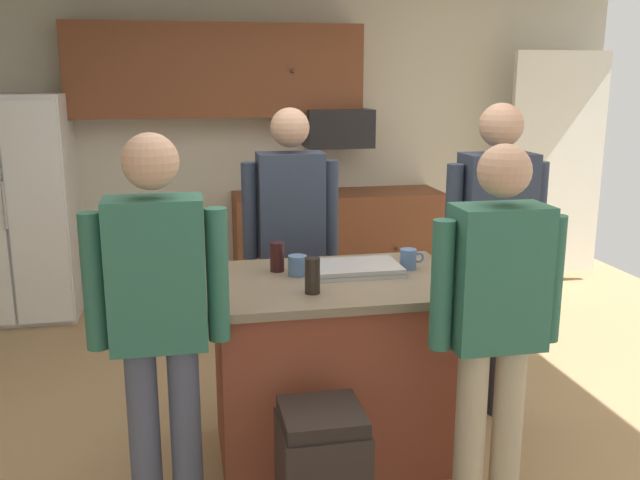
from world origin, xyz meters
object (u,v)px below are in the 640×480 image
object	(u,v)px
kitchen_island	(332,366)
person_host_foreground	(158,310)
mug_blue_stoneware	(298,265)
person_guest_right	(291,232)
glass_dark_ale	(277,257)
refrigerator	(17,208)
person_guest_left	(494,241)
glass_short_whisky	(312,276)
mug_ceramic_white	(409,259)
trash_bin	(322,479)
microwave_over_range	(338,128)
person_guest_by_door	(496,313)
serving_tray	(355,268)

from	to	relation	value
kitchen_island	person_host_foreground	xyz separation A→B (m)	(-0.81, -0.44, 0.50)
kitchen_island	mug_blue_stoneware	xyz separation A→B (m)	(-0.15, 0.09, 0.51)
person_host_foreground	person_guest_right	bearing A→B (deg)	30.52
person_host_foreground	glass_dark_ale	xyz separation A→B (m)	(0.57, 0.63, 0.03)
refrigerator	person_guest_left	size ratio (longest dim) A/B	1.00
refrigerator	glass_short_whisky	distance (m)	3.32
mug_ceramic_white	trash_bin	world-z (taller)	mug_ceramic_white
refrigerator	glass_short_whisky	size ratio (longest dim) A/B	10.62
kitchen_island	glass_short_whisky	xyz separation A→B (m)	(-0.14, -0.21, 0.54)
microwave_over_range	person_host_foreground	xyz separation A→B (m)	(-1.44, -3.12, -0.48)
glass_dark_ale	person_host_foreground	bearing A→B (deg)	-131.99
person_guest_left	mug_ceramic_white	xyz separation A→B (m)	(-0.52, -0.12, -0.04)
kitchen_island	mug_ceramic_white	xyz separation A→B (m)	(0.42, 0.10, 0.51)
mug_blue_stoneware	trash_bin	bearing A→B (deg)	-92.96
person_guest_by_door	mug_blue_stoneware	size ratio (longest dim) A/B	12.16
person_guest_right	serving_tray	distance (m)	0.73
kitchen_island	trash_bin	bearing A→B (deg)	-105.17
trash_bin	person_guest_left	bearing A→B (deg)	39.47
glass_dark_ale	mug_blue_stoneware	distance (m)	0.13
mug_ceramic_white	microwave_over_range	bearing A→B (deg)	85.43
kitchen_island	person_host_foreground	distance (m)	1.05
microwave_over_range	serving_tray	bearing A→B (deg)	-100.68
mug_ceramic_white	mug_blue_stoneware	bearing A→B (deg)	-179.08
refrigerator	person_guest_right	size ratio (longest dim) A/B	1.02
person_guest_left	glass_dark_ale	size ratio (longest dim) A/B	11.86
kitchen_island	person_guest_left	size ratio (longest dim) A/B	0.72
trash_bin	glass_short_whisky	bearing A→B (deg)	83.45
person_guest_left	trash_bin	distance (m)	1.64
glass_dark_ale	person_guest_left	bearing A→B (deg)	1.55
mug_ceramic_white	trash_bin	xyz separation A→B (m)	(-0.61, -0.82, -0.68)
refrigerator	microwave_over_range	bearing A→B (deg)	2.60
person_guest_right	person_host_foreground	size ratio (longest dim) A/B	1.02
microwave_over_range	refrigerator	bearing A→B (deg)	-177.40
person_guest_left	person_guest_by_door	xyz separation A→B (m)	(-0.39, -0.87, -0.08)
glass_short_whisky	serving_tray	distance (m)	0.41
refrigerator	microwave_over_range	size ratio (longest dim) A/B	3.13
glass_short_whisky	glass_dark_ale	size ratio (longest dim) A/B	1.12
glass_short_whisky	glass_dark_ale	distance (m)	0.41
kitchen_island	person_guest_by_door	distance (m)	0.97
trash_bin	person_host_foreground	bearing A→B (deg)	156.13
person_guest_right	person_host_foreground	distance (m)	1.43
glass_dark_ale	serving_tray	distance (m)	0.40
kitchen_island	trash_bin	size ratio (longest dim) A/B	2.07
person_guest_left	mug_ceramic_white	size ratio (longest dim) A/B	13.75
refrigerator	person_guest_right	xyz separation A→B (m)	(1.89, -1.78, 0.11)
person_guest_left	glass_dark_ale	xyz separation A→B (m)	(-1.18, -0.03, -0.02)
refrigerator	kitchen_island	bearing A→B (deg)	-52.37
glass_short_whisky	mug_blue_stoneware	bearing A→B (deg)	93.26
person_guest_right	serving_tray	xyz separation A→B (m)	(0.22, -0.69, -0.04)
person_host_foreground	serving_tray	bearing A→B (deg)	0.66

